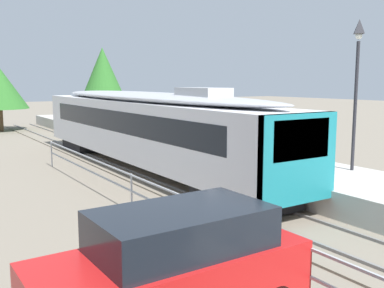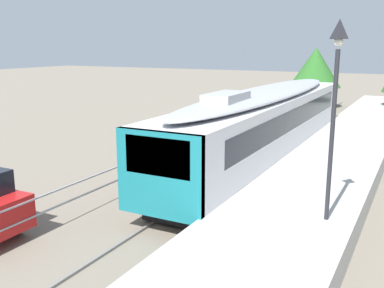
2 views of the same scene
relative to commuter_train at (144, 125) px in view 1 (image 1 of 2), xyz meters
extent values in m
plane|color=slate|center=(-3.00, -4.59, -2.15)|extent=(160.00, 160.00, 0.00)
cube|color=slate|center=(0.00, -4.59, -2.12)|extent=(3.20, 60.00, 0.06)
cube|color=slate|center=(-0.72, -4.59, -2.05)|extent=(0.08, 60.00, 0.08)
cube|color=slate|center=(0.72, -4.59, -2.05)|extent=(0.08, 60.00, 0.08)
cube|color=silver|center=(0.00, 0.11, -0.18)|extent=(2.80, 19.27, 2.55)
cube|color=#19757F|center=(0.00, -9.43, -0.18)|extent=(2.80, 0.24, 2.55)
cube|color=black|center=(0.00, -9.51, 0.38)|extent=(2.13, 0.08, 1.12)
cube|color=black|center=(0.00, 0.11, 0.23)|extent=(2.82, 16.19, 0.92)
ellipsoid|color=#A8AAAF|center=(0.00, 0.11, 1.27)|extent=(2.69, 18.50, 0.44)
cube|color=#A8AAAF|center=(0.00, -4.71, 1.55)|extent=(1.10, 2.20, 0.36)
cube|color=#EAE5C6|center=(0.00, -9.50, -1.18)|extent=(1.00, 0.10, 0.20)
cube|color=black|center=(0.00, -7.13, -1.73)|extent=(2.24, 3.20, 0.55)
cube|color=black|center=(0.00, 7.34, -1.73)|extent=(2.24, 3.20, 0.55)
cube|color=#B7B5AD|center=(3.25, -4.59, -1.70)|extent=(3.90, 60.00, 0.90)
cylinder|color=#232328|center=(4.43, -7.87, 1.05)|extent=(0.12, 0.12, 4.60)
pyramid|color=#232328|center=(4.43, -7.87, 3.85)|extent=(0.34, 0.34, 0.50)
sphere|color=silver|center=(4.43, -7.87, 3.53)|extent=(0.24, 0.24, 0.24)
cylinder|color=#9EA0A5|center=(-3.30, -5.59, -1.52)|extent=(0.06, 0.06, 1.25)
cylinder|color=#9EA0A5|center=(-3.30, 3.41, -1.52)|extent=(0.06, 0.06, 1.25)
cube|color=red|center=(-5.60, -12.01, -1.29)|extent=(4.62, 1.96, 1.00)
cube|color=black|center=(-5.40, -12.00, -0.45)|extent=(2.92, 1.71, 0.68)
cylinder|color=black|center=(-4.09, -11.16, -1.79)|extent=(0.72, 0.25, 0.72)
cylinder|color=brown|center=(5.48, 18.67, -1.15)|extent=(0.36, 0.36, 1.99)
cone|color=#286023|center=(5.48, 18.67, 2.35)|extent=(4.31, 4.31, 5.00)
cylinder|color=brown|center=(-2.52, 21.18, -1.21)|extent=(0.36, 0.36, 1.88)
camera|label=1|loc=(-9.06, -17.98, 1.96)|focal=41.41mm
camera|label=2|loc=(6.53, -19.79, 3.46)|focal=41.56mm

